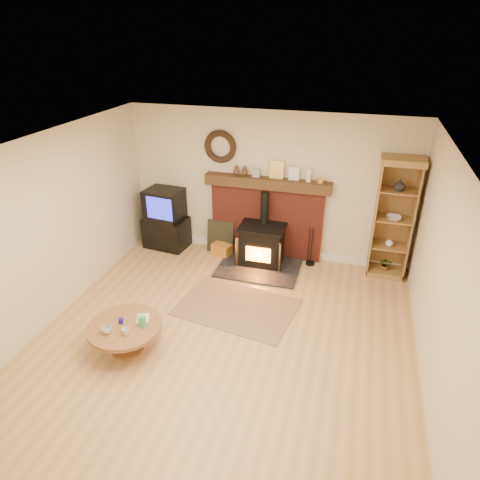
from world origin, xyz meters
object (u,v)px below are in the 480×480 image
(tv_unit, at_px, (166,220))
(curio_cabinet, at_px, (393,219))
(wood_stove, at_px, (261,246))
(coffee_table, at_px, (125,330))

(tv_unit, xyz_separation_m, curio_cabinet, (4.00, 0.09, 0.47))
(curio_cabinet, bearing_deg, tv_unit, -178.74)
(tv_unit, height_order, curio_cabinet, curio_cabinet)
(wood_stove, relative_size, coffee_table, 1.48)
(wood_stove, xyz_separation_m, tv_unit, (-1.90, 0.19, 0.19))
(tv_unit, relative_size, coffee_table, 1.21)
(tv_unit, bearing_deg, coffee_table, -75.59)
(tv_unit, xyz_separation_m, coffee_table, (0.74, -2.87, -0.22))
(wood_stove, height_order, curio_cabinet, curio_cabinet)
(tv_unit, height_order, coffee_table, tv_unit)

